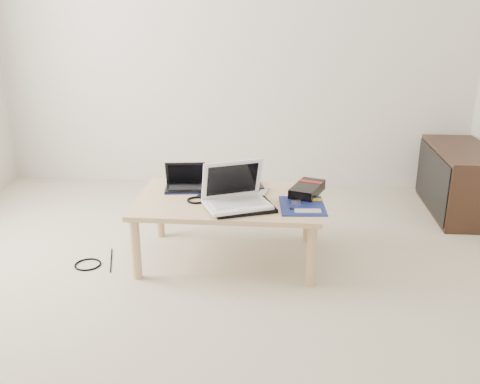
# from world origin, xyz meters

# --- Properties ---
(ground) EXTENTS (4.00, 4.00, 0.00)m
(ground) POSITION_xyz_m (0.00, 0.00, 0.00)
(ground) COLOR beige
(ground) RESTS_ON ground
(coffee_table) EXTENTS (1.10, 0.70, 0.40)m
(coffee_table) POSITION_xyz_m (0.12, 0.50, 0.35)
(coffee_table) COLOR tan
(coffee_table) RESTS_ON ground
(media_cabinet) EXTENTS (0.41, 0.90, 0.50)m
(media_cabinet) POSITION_xyz_m (1.77, 1.45, 0.25)
(media_cabinet) COLOR #392517
(media_cabinet) RESTS_ON ground
(book) EXTENTS (0.33, 0.29, 0.03)m
(book) POSITION_xyz_m (0.17, 0.72, 0.41)
(book) COLOR black
(book) RESTS_ON coffee_table
(netbook) EXTENTS (0.27, 0.21, 0.17)m
(netbook) POSITION_xyz_m (-0.17, 0.65, 0.44)
(netbook) COLOR black
(netbook) RESTS_ON coffee_table
(tablet) EXTENTS (0.33, 0.29, 0.02)m
(tablet) POSITION_xyz_m (0.09, 0.55, 0.41)
(tablet) COLOR black
(tablet) RESTS_ON coffee_table
(remote) EXTENTS (0.07, 0.20, 0.02)m
(remote) POSITION_xyz_m (0.33, 0.60, 0.41)
(remote) COLOR silver
(remote) RESTS_ON coffee_table
(neoprene_sleeve) EXTENTS (0.42, 0.36, 0.02)m
(neoprene_sleeve) POSITION_xyz_m (0.22, 0.34, 0.41)
(neoprene_sleeve) COLOR black
(neoprene_sleeve) RESTS_ON coffee_table
(white_laptop) EXTENTS (0.43, 0.38, 0.25)m
(white_laptop) POSITION_xyz_m (0.18, 0.36, 0.47)
(white_laptop) COLOR white
(white_laptop) RESTS_ON neoprene_sleeve
(motherboard) EXTENTS (0.28, 0.34, 0.02)m
(motherboard) POSITION_xyz_m (0.57, 0.40, 0.40)
(motherboard) COLOR #0C124F
(motherboard) RESTS_ON coffee_table
(gpu_box) EXTENTS (0.24, 0.33, 0.06)m
(gpu_box) POSITION_xyz_m (0.60, 0.62, 0.43)
(gpu_box) COLOR black
(gpu_box) RESTS_ON coffee_table
(cable_coil) EXTENTS (0.12, 0.12, 0.01)m
(cable_coil) POSITION_xyz_m (-0.06, 0.44, 0.41)
(cable_coil) COLOR black
(cable_coil) RESTS_ON coffee_table
(floor_cable_coil) EXTENTS (0.18, 0.18, 0.01)m
(floor_cable_coil) POSITION_xyz_m (-0.73, 0.33, 0.01)
(floor_cable_coil) COLOR black
(floor_cable_coil) RESTS_ON ground
(floor_cable_trail) EXTENTS (0.10, 0.32, 0.01)m
(floor_cable_trail) POSITION_xyz_m (-0.60, 0.40, 0.00)
(floor_cable_trail) COLOR black
(floor_cable_trail) RESTS_ON ground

